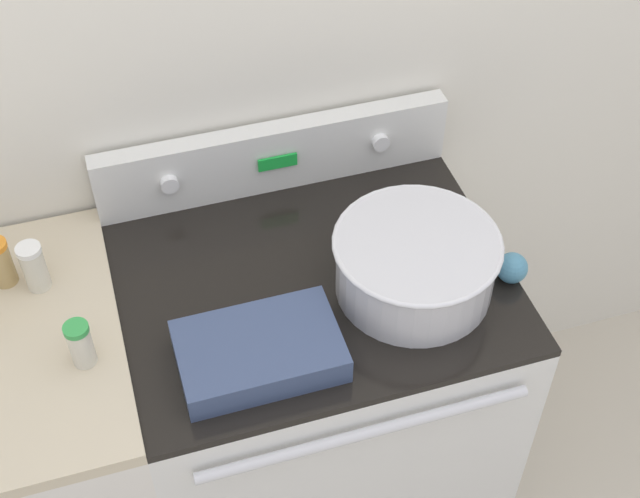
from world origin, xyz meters
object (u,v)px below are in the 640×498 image
spice_jar_green_cap (80,344)px  spice_jar_orange_cap (0,262)px  casserole_dish (259,350)px  spice_jar_white_cap (34,267)px  ladle (508,263)px  mixing_bowl (416,262)px

spice_jar_green_cap → spice_jar_orange_cap: size_ratio=0.93×
casserole_dish → spice_jar_orange_cap: bearing=142.6°
casserole_dish → spice_jar_white_cap: (-0.39, 0.31, 0.03)m
spice_jar_green_cap → spice_jar_orange_cap: 0.29m
casserole_dish → spice_jar_orange_cap: spice_jar_orange_cap is taller
casserole_dish → spice_jar_white_cap: spice_jar_white_cap is taller
ladle → spice_jar_green_cap: (-0.88, 0.02, 0.03)m
spice_jar_green_cap → mixing_bowl: bearing=0.1°
casserole_dish → spice_jar_green_cap: size_ratio=3.02×
mixing_bowl → casserole_dish: size_ratio=1.10×
mixing_bowl → casserole_dish: mixing_bowl is taller
spice_jar_green_cap → spice_jar_white_cap: bearing=106.7°
spice_jar_orange_cap → ladle: bearing=-15.3°
mixing_bowl → spice_jar_white_cap: bearing=163.3°
mixing_bowl → ladle: size_ratio=1.25×
mixing_bowl → ladle: 0.21m
casserole_dish → spice_jar_orange_cap: size_ratio=2.81×
casserole_dish → ladle: size_ratio=1.14×
spice_jar_green_cap → spice_jar_orange_cap: (-0.13, 0.26, 0.00)m
ladle → spice_jar_green_cap: spice_jar_green_cap is taller
ladle → spice_jar_white_cap: spice_jar_white_cap is taller
spice_jar_white_cap → mixing_bowl: bearing=-16.7°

